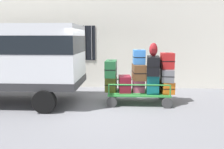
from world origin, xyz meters
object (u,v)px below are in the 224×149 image
(suitcase_center_top, at_px, (139,57))
(suitcase_midright_middle, at_px, (153,65))
(van, at_px, (6,56))
(suitcase_left_middle, at_px, (111,69))
(suitcase_right_bottom, at_px, (166,87))
(backpack, at_px, (153,50))
(suitcase_left_bottom, at_px, (111,84))
(suitcase_center_bottom, at_px, (138,86))
(suitcase_midleft_bottom, at_px, (125,84))
(suitcase_right_middle, at_px, (167,75))
(suitcase_midright_bottom, at_px, (152,83))
(suitcase_center_middle, at_px, (139,72))
(luggage_cart, at_px, (138,94))
(suitcase_right_top, at_px, (167,61))

(suitcase_center_top, height_order, suitcase_midright_middle, suitcase_center_top)
(van, distance_m, suitcase_left_middle, 3.55)
(suitcase_right_bottom, bearing_deg, suitcase_midright_middle, -175.59)
(van, distance_m, backpack, 4.93)
(suitcase_left_bottom, height_order, suitcase_center_bottom, suitcase_left_bottom)
(suitcase_midleft_bottom, distance_m, suitcase_center_top, 1.04)
(suitcase_left_bottom, distance_m, suitcase_right_middle, 1.92)
(suitcase_midright_middle, bearing_deg, suitcase_midright_bottom, 90.00)
(suitcase_left_middle, height_order, suitcase_midright_bottom, suitcase_left_middle)
(suitcase_left_bottom, bearing_deg, suitcase_midright_bottom, 0.67)
(suitcase_right_middle, bearing_deg, suitcase_center_bottom, -176.25)
(van, bearing_deg, suitcase_center_middle, 1.98)
(suitcase_midleft_bottom, bearing_deg, luggage_cart, -2.34)
(suitcase_midleft_bottom, bearing_deg, suitcase_right_top, 0.28)
(suitcase_left_bottom, relative_size, suitcase_left_middle, 0.68)
(suitcase_right_bottom, xyz_separation_m, suitcase_right_middle, (-0.00, -0.00, 0.41))
(suitcase_center_middle, bearing_deg, suitcase_midleft_bottom, 173.82)
(luggage_cart, distance_m, backpack, 1.59)
(backpack, bearing_deg, suitcase_right_bottom, 10.60)
(backpack, bearing_deg, van, -178.44)
(van, xyz_separation_m, suitcase_midright_middle, (4.93, 0.19, -0.32))
(suitcase_left_bottom, xyz_separation_m, suitcase_midleft_bottom, (0.47, 0.02, 0.02))
(suitcase_left_middle, height_order, suitcase_right_bottom, suitcase_left_middle)
(suitcase_right_middle, bearing_deg, suitcase_left_middle, -179.72)
(luggage_cart, height_order, suitcase_midright_middle, suitcase_midright_middle)
(suitcase_center_bottom, bearing_deg, suitcase_center_top, 90.00)
(luggage_cart, relative_size, suitcase_right_top, 3.95)
(suitcase_left_middle, relative_size, suitcase_right_bottom, 0.92)
(van, xyz_separation_m, suitcase_right_top, (5.40, 0.21, -0.16))
(suitcase_left_middle, relative_size, suitcase_center_middle, 1.00)
(suitcase_right_top, xyz_separation_m, backpack, (-0.48, -0.08, 0.37))
(suitcase_midleft_bottom, xyz_separation_m, suitcase_right_top, (1.42, 0.01, 0.80))
(suitcase_center_middle, distance_m, backpack, 0.88)
(van, bearing_deg, luggage_cart, 2.39)
(suitcase_center_bottom, height_order, suitcase_midright_middle, suitcase_midright_middle)
(suitcase_center_middle, relative_size, suitcase_right_top, 1.44)
(suitcase_left_middle, height_order, suitcase_center_top, suitcase_center_top)
(suitcase_midleft_bottom, distance_m, suitcase_midright_bottom, 0.94)
(suitcase_midleft_bottom, relative_size, suitcase_center_middle, 0.82)
(backpack, bearing_deg, suitcase_midright_middle, 81.60)
(suitcase_center_top, bearing_deg, suitcase_left_bottom, -179.87)
(luggage_cart, distance_m, suitcase_center_top, 1.27)
(suitcase_center_top, height_order, suitcase_right_bottom, suitcase_center_top)
(suitcase_center_top, relative_size, suitcase_right_middle, 0.56)
(suitcase_midleft_bottom, height_order, suitcase_center_top, suitcase_center_top)
(suitcase_midright_bottom, bearing_deg, suitcase_center_middle, -173.69)
(luggage_cart, height_order, backpack, backpack)
(luggage_cart, distance_m, suitcase_midleft_bottom, 0.58)
(suitcase_right_bottom, bearing_deg, suitcase_center_middle, -175.79)
(luggage_cart, relative_size, suitcase_center_top, 4.39)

